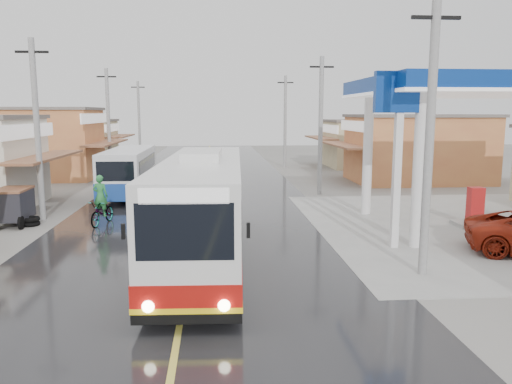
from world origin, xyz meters
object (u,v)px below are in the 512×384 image
at_px(tricycle_near, 13,204).
at_px(tyre_stack, 31,221).
at_px(second_bus, 129,171).
at_px(coach_bus, 203,208).
at_px(cyclist, 102,208).

relative_size(tricycle_near, tyre_stack, 2.77).
xyz_separation_m(second_bus, tricycle_near, (-3.68, -7.41, -0.54)).
height_order(coach_bus, second_bus, coach_bus).
distance_m(coach_bus, cyclist, 7.27).
bearing_deg(tyre_stack, second_bus, 68.85).
height_order(coach_bus, cyclist, coach_bus).
distance_m(coach_bus, tricycle_near, 10.17).
xyz_separation_m(tricycle_near, tyre_stack, (0.76, -0.15, -0.72)).
bearing_deg(cyclist, tyre_stack, -168.45).
bearing_deg(cyclist, tricycle_near, -170.36).
height_order(coach_bus, tyre_stack, coach_bus).
relative_size(second_bus, tyre_stack, 10.76).
bearing_deg(tricycle_near, cyclist, -5.14).
relative_size(cyclist, tyre_stack, 2.91).
bearing_deg(coach_bus, tyre_stack, 145.41).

